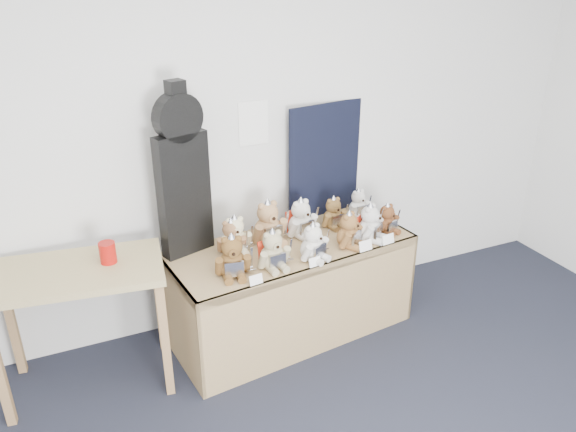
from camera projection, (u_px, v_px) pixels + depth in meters
name	position (u px, v px, depth m)	size (l,w,h in m)	color
room_shell	(254.00, 123.00, 3.74)	(6.00, 6.00, 6.00)	white
display_table	(296.00, 268.00, 3.78)	(1.73, 0.88, 0.69)	#9B844F
side_table	(78.00, 288.00, 3.27)	(1.05, 0.67, 0.82)	tan
guitar_case	(182.00, 173.00, 3.46)	(0.35, 0.20, 1.12)	black
navy_board	(326.00, 161.00, 4.06)	(0.63, 0.02, 0.84)	black
red_cup	(108.00, 253.00, 3.27)	(0.10, 0.10, 0.13)	#AA100B
teddy_front_far_left	(233.00, 258.00, 3.36)	(0.25, 0.22, 0.30)	brown
teddy_front_left	(273.00, 251.00, 3.45)	(0.24, 0.20, 0.29)	tan
teddy_front_centre	(313.00, 244.00, 3.55)	(0.23, 0.22, 0.28)	silver
teddy_front_right	(349.00, 231.00, 3.71)	(0.23, 0.22, 0.28)	brown
teddy_front_far_right	(370.00, 224.00, 3.79)	(0.24, 0.24, 0.29)	silver
teddy_front_end	(387.00, 220.00, 3.90)	(0.20, 0.18, 0.24)	brown
teddy_back_left	(235.00, 236.00, 3.64)	(0.23, 0.19, 0.28)	beige
teddy_back_centre_left	(268.00, 224.00, 3.75)	(0.28, 0.24, 0.34)	#AC8156
teddy_back_centre_right	(301.00, 220.00, 3.84)	(0.26, 0.23, 0.31)	white
teddy_back_right	(334.00, 214.00, 3.98)	(0.21, 0.18, 0.25)	brown
teddy_back_end	(358.00, 204.00, 4.15)	(0.20, 0.17, 0.24)	white
teddy_back_far_left	(231.00, 239.00, 3.62)	(0.22, 0.20, 0.27)	#926744
entry_card_a	(256.00, 280.00, 3.30)	(0.08, 0.00, 0.06)	white
entry_card_b	(315.00, 262.00, 3.49)	(0.08, 0.00, 0.06)	white
entry_card_c	(366.00, 246.00, 3.68)	(0.10, 0.00, 0.07)	white
entry_card_d	(388.00, 239.00, 3.77)	(0.09, 0.00, 0.07)	white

